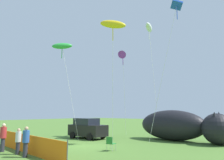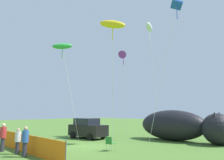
# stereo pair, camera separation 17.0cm
# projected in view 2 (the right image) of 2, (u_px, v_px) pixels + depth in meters

# --- Properties ---
(ground_plane) EXTENTS (120.00, 120.00, 0.00)m
(ground_plane) POSITION_uv_depth(u_px,v_px,m) (85.00, 146.00, 16.82)
(ground_plane) COLOR #4C752D
(parked_car) EXTENTS (3.91, 2.11, 1.97)m
(parked_car) POSITION_uv_depth(u_px,v_px,m) (88.00, 128.00, 21.49)
(parked_car) COLOR black
(parked_car) RESTS_ON ground
(folding_chair) EXTENTS (0.58, 0.58, 0.93)m
(folding_chair) POSITION_uv_depth(u_px,v_px,m) (110.00, 142.00, 14.61)
(folding_chair) COLOR #267F33
(folding_chair) RESTS_ON ground
(inflatable_cat) EXTENTS (8.62, 3.19, 2.75)m
(inflatable_cat) POSITION_uv_depth(u_px,v_px,m) (181.00, 127.00, 19.56)
(inflatable_cat) COLOR black
(inflatable_cat) RESTS_ON ground
(safety_fence) EXTENTS (9.92, 1.08, 1.26)m
(safety_fence) POSITION_uv_depth(u_px,v_px,m) (25.00, 143.00, 14.04)
(safety_fence) COLOR orange
(safety_fence) RESTS_ON ground
(spectator_in_grey_shirt) EXTENTS (0.34, 0.34, 1.57)m
(spectator_in_grey_shirt) POSITION_uv_depth(u_px,v_px,m) (18.00, 140.00, 13.52)
(spectator_in_grey_shirt) COLOR #2D2D38
(spectator_in_grey_shirt) RESTS_ON ground
(spectator_in_red_shirt) EXTENTS (0.38, 0.38, 1.74)m
(spectator_in_red_shirt) POSITION_uv_depth(u_px,v_px,m) (25.00, 140.00, 12.67)
(spectator_in_red_shirt) COLOR #2D2D38
(spectator_in_red_shirt) RESTS_ON ground
(spectator_in_black_shirt) EXTENTS (0.40, 0.40, 1.83)m
(spectator_in_black_shirt) POSITION_uv_depth(u_px,v_px,m) (3.00, 136.00, 14.46)
(spectator_in_black_shirt) COLOR #2D2D38
(spectator_in_black_shirt) RESTS_ON ground
(kite_purple_delta) EXTENTS (1.35, 2.11, 9.71)m
(kite_purple_delta) POSITION_uv_depth(u_px,v_px,m) (123.00, 54.00, 24.43)
(kite_purple_delta) COLOR silver
(kite_purple_delta) RESTS_ON ground
(kite_white_ghost) EXTENTS (2.02, 3.13, 12.17)m
(kite_white_ghost) POSITION_uv_depth(u_px,v_px,m) (149.00, 28.00, 23.77)
(kite_white_ghost) COLOR silver
(kite_white_ghost) RESTS_ON ground
(kite_yellow_hero) EXTENTS (3.02, 3.06, 9.80)m
(kite_yellow_hero) POSITION_uv_depth(u_px,v_px,m) (112.00, 25.00, 16.81)
(kite_yellow_hero) COLOR silver
(kite_yellow_hero) RESTS_ON ground
(kite_blue_box) EXTENTS (3.48, 1.18, 12.07)m
(kite_blue_box) POSITION_uv_depth(u_px,v_px,m) (176.00, 8.00, 18.70)
(kite_blue_box) COLOR silver
(kite_blue_box) RESTS_ON ground
(kite_green_fish) EXTENTS (2.52, 2.10, 9.70)m
(kite_green_fish) POSITION_uv_depth(u_px,v_px,m) (62.00, 46.00, 22.31)
(kite_green_fish) COLOR silver
(kite_green_fish) RESTS_ON ground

